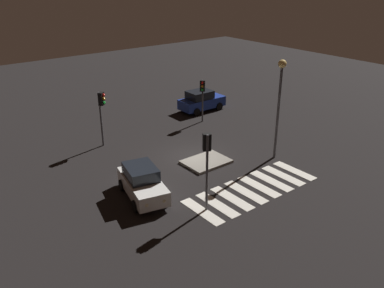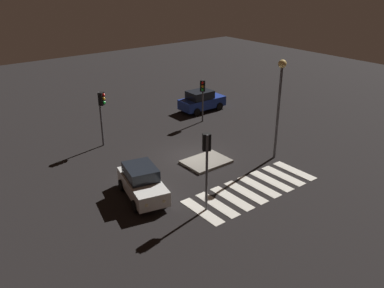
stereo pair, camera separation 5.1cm
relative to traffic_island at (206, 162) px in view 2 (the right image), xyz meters
name	(u,v)px [view 2 (the right image)]	position (x,y,z in m)	size (l,w,h in m)	color
ground_plane	(192,157)	(-0.15, 1.41, -0.09)	(80.00, 80.00, 0.00)	black
traffic_island	(206,162)	(0.00, 0.00, 0.00)	(3.11, 2.34, 0.18)	gray
car_white	(142,183)	(-5.89, -1.15, 0.84)	(2.78, 4.61, 1.90)	silver
car_blue	(202,101)	(7.00, 9.05, 0.87)	(4.52, 2.17, 1.95)	#1E389E
traffic_light_north	(203,91)	(5.04, 6.54, 2.77)	(0.54, 0.54, 3.78)	#47474C
traffic_light_west	(102,106)	(-4.15, 7.12, 3.11)	(0.54, 0.53, 4.22)	#47474C
traffic_light_south	(207,153)	(-3.79, -4.50, 3.37)	(0.54, 0.53, 4.57)	#47474C
street_lamp	(280,92)	(4.44, -2.33, 4.77)	(0.56, 0.56, 7.05)	#47474C
crosswalk_near	(252,189)	(-0.15, -4.61, -0.08)	(8.75, 3.20, 0.02)	silver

